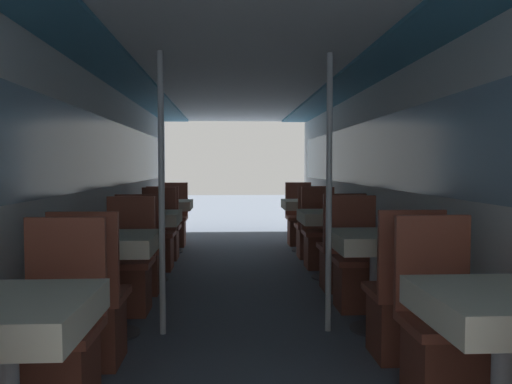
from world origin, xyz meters
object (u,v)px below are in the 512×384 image
dining_table_left_3 (169,208)px  chair_right_near_1 (401,313)px  dining_table_left_1 (112,249)px  chair_left_near_2 (141,263)px  chair_left_near_3 (164,237)px  chair_right_far_2 (320,243)px  chair_left_far_3 (174,227)px  chair_right_far_3 (299,226)px  chair_right_far_1 (357,275)px  chair_left_near_1 (92,318)px  chair_left_far_0 (57,357)px  dining_table_right_2 (329,221)px  dining_table_left_0 (5,327)px  chair_right_near_2 (340,261)px  chair_left_far_1 (128,277)px  chair_left_far_2 (158,245)px  dining_table_left_2 (150,222)px  chair_right_near_3 (311,236)px  dining_table_right_0 (505,318)px  support_pole_right_1 (329,194)px  dining_table_right_3 (305,208)px  chair_right_far_0 (443,349)px  support_pole_left_1 (162,194)px  dining_table_right_1 (376,247)px

dining_table_left_3 → chair_right_near_1: (1.96, -4.06, -0.33)m
dining_table_left_1 → chair_left_near_2: chair_left_near_2 is taller
chair_left_near_3 → chair_right_far_2: size_ratio=1.00×
dining_table_left_1 → chair_right_far_2: 3.05m
chair_left_far_3 → chair_right_far_3: size_ratio=1.00×
chair_right_far_3 → chair_left_near_3: bearing=29.9°
chair_right_far_1 → chair_left_near_1: bearing=29.9°
chair_left_far_0 → chair_left_near_1: 0.63m
chair_left_near_2 → chair_right_far_2: same height
chair_left_near_3 → dining_table_right_2: 2.31m
dining_table_left_0 → chair_right_near_2: bearing=56.3°
chair_left_far_1 → chair_left_far_2: size_ratio=1.00×
chair_left_near_2 → dining_table_left_2: bearing=90.0°
chair_left_far_2 → dining_table_left_0: bearing=90.0°
chair_left_far_0 → chair_right_far_1: (1.96, 1.75, 0.00)m
chair_left_far_2 → chair_right_near_3: bearing=-162.3°
dining_table_right_0 → support_pole_right_1: support_pole_right_1 is taller
chair_right_near_1 → chair_left_near_3: bearing=119.2°
chair_right_near_2 → dining_table_right_3: 2.33m
chair_left_near_1 → chair_left_far_2: (0.00, 2.87, 0.00)m
chair_left_far_1 → chair_right_far_0: (1.96, -1.75, 0.00)m
chair_left_far_1 → chair_right_near_2: size_ratio=1.00×
chair_right_near_1 → dining_table_right_0: bearing=-90.0°
dining_table_left_3 → chair_right_near_2: size_ratio=0.76×
chair_left_far_0 → dining_table_left_1: chair_left_far_0 is taller
dining_table_left_0 → chair_left_near_2: (-0.00, 2.94, -0.33)m
support_pole_left_1 → chair_right_far_1: size_ratio=2.12×
dining_table_right_3 → chair_right_near_1: bearing=-90.0°
dining_table_right_3 → chair_left_near_3: bearing=-164.0°
dining_table_left_0 → dining_table_left_1: size_ratio=1.00×
chair_left_near_3 → chair_right_far_0: (1.96, -4.12, 0.00)m
dining_table_left_2 → chair_right_far_2: size_ratio=0.76×
chair_right_near_2 → dining_table_left_2: bearing=164.0°
chair_left_far_2 → chair_right_far_3: (1.96, 1.75, 0.00)m
chair_left_near_2 → chair_left_far_2: 1.12m
dining_table_left_0 → chair_left_far_0: size_ratio=0.76×
chair_left_far_0 → chair_left_far_3: same height
support_pole_right_1 → dining_table_right_3: support_pole_right_1 is taller
chair_left_far_1 → chair_right_far_2: 2.62m
chair_left_far_0 → chair_right_far_3: size_ratio=1.00×
chair_left_near_3 → dining_table_right_2: size_ratio=1.32×
chair_left_near_1 → dining_table_right_2: chair_left_near_1 is taller
chair_left_far_0 → chair_left_near_3: same height
chair_right_far_1 → chair_right_far_2: 1.75m
chair_left_far_2 → dining_table_right_1: 3.05m
chair_right_far_3 → dining_table_right_0: bearing=90.0°
chair_left_near_2 → chair_right_far_1: (1.96, -0.63, 0.00)m
chair_right_far_2 → chair_left_near_2: bearing=29.9°
dining_table_right_2 → chair_right_far_3: size_ratio=0.76×
chair_left_far_1 → chair_left_far_2: bearing=-90.0°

